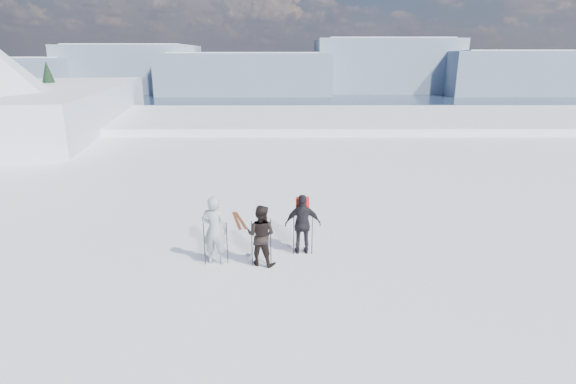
# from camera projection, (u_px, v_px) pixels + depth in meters

# --- Properties ---
(lake_basin) EXTENTS (820.00, 820.00, 71.62)m
(lake_basin) POSITION_uv_depth(u_px,v_px,m) (305.00, 192.00, 41.06)
(lake_basin) COLOR white
(lake_basin) RESTS_ON ground
(far_mountain_range) EXTENTS (770.00, 110.00, 53.00)m
(far_mountain_range) POSITION_uv_depth(u_px,v_px,m) (317.00, 69.00, 447.93)
(far_mountain_range) COLOR slate
(far_mountain_range) RESTS_ON ground
(near_ridge) EXTENTS (31.37, 35.68, 25.62)m
(near_ridge) POSITION_uv_depth(u_px,v_px,m) (4.00, 162.00, 39.42)
(near_ridge) COLOR white
(near_ridge) RESTS_ON ground
(skier_grey) EXTENTS (0.75, 0.55, 1.90)m
(skier_grey) POSITION_uv_depth(u_px,v_px,m) (215.00, 230.00, 11.95)
(skier_grey) COLOR #969DA3
(skier_grey) RESTS_ON ground
(skier_dark) EXTENTS (0.98, 0.87, 1.67)m
(skier_dark) POSITION_uv_depth(u_px,v_px,m) (261.00, 235.00, 11.91)
(skier_dark) COLOR black
(skier_dark) RESTS_ON ground
(skier_pack) EXTENTS (1.02, 0.45, 1.73)m
(skier_pack) POSITION_uv_depth(u_px,v_px,m) (303.00, 224.00, 12.60)
(skier_pack) COLOR black
(skier_pack) RESTS_ON ground
(backpack) EXTENTS (0.37, 0.22, 0.49)m
(backpack) POSITION_uv_depth(u_px,v_px,m) (303.00, 184.00, 12.52)
(backpack) COLOR red
(backpack) RESTS_ON skier_pack
(ski_poles) EXTENTS (2.94, 0.80, 1.31)m
(ski_poles) POSITION_uv_depth(u_px,v_px,m) (260.00, 241.00, 12.14)
(ski_poles) COLOR black
(ski_poles) RESTS_ON ground
(skis_loose) EXTENTS (0.69, 1.67, 0.03)m
(skis_loose) POSITION_uv_depth(u_px,v_px,m) (239.00, 220.00, 15.33)
(skis_loose) COLOR black
(skis_loose) RESTS_ON ground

